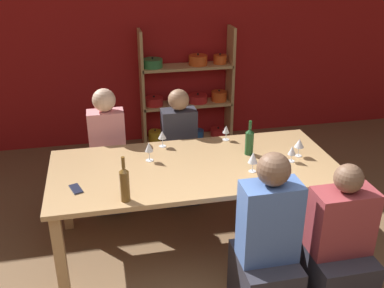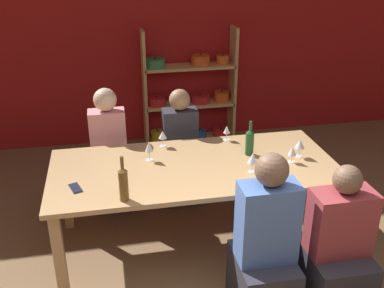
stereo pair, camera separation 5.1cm
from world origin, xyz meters
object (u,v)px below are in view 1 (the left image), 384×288
wine_glass_white_b (299,144)px  person_far_b (109,163)px  wine_glass_red_c (226,130)px  cell_phone (76,189)px  wine_glass_empty_a (162,135)px  person_far_a (179,159)px  person_near_a (336,255)px  shelf_unit (187,97)px  wine_bottle_green (125,184)px  wine_glass_white_a (253,158)px  dining_table (194,173)px  wine_glass_red_a (292,151)px  wine_glass_red_b (149,148)px  wine_bottle_dark (249,141)px  person_near_b (266,256)px

wine_glass_white_b → person_far_b: person_far_b is taller
wine_glass_red_c → cell_phone: size_ratio=0.87×
wine_glass_empty_a → person_far_b: person_far_b is taller
person_far_a → person_far_b: size_ratio=0.96×
person_near_a → shelf_unit: bearing=98.5°
wine_bottle_green → wine_glass_white_a: wine_bottle_green is taller
wine_glass_white_b → person_far_b: bearing=153.4°
wine_bottle_green → person_near_a: bearing=-18.1°
cell_phone → wine_bottle_green: bearing=-33.7°
wine_glass_red_c → dining_table: bearing=-131.7°
shelf_unit → cell_phone: shelf_unit is taller
wine_glass_empty_a → wine_glass_red_a: bearing=-27.3°
wine_bottle_green → person_far_a: size_ratio=0.29×
shelf_unit → wine_glass_red_c: (0.02, -1.77, 0.25)m
shelf_unit → person_far_b: shelf_unit is taller
wine_glass_red_a → cell_phone: (-1.78, -0.10, -0.09)m
wine_glass_red_a → person_near_a: (0.03, -0.82, -0.46)m
shelf_unit → wine_glass_red_b: (-0.74, -2.05, 0.27)m
wine_bottle_green → wine_glass_empty_a: size_ratio=2.30×
wine_glass_red_c → person_far_a: size_ratio=0.12×
wine_bottle_green → dining_table: bearing=36.0°
wine_bottle_green → wine_glass_red_a: wine_bottle_green is taller
wine_bottle_dark → dining_table: bearing=-167.8°
cell_phone → person_far_b: (0.27, 1.00, -0.30)m
wine_glass_white_a → wine_glass_red_b: 0.88m
wine_glass_red_b → wine_glass_red_c: size_ratio=1.18×
person_near_b → person_far_b: size_ratio=1.03×
wine_bottle_dark → wine_bottle_green: bearing=-153.7°
cell_phone → person_far_b: 1.08m
wine_glass_white_b → wine_glass_red_b: bearing=171.9°
person_far_b → wine_glass_empty_a: bearing=143.1°
wine_glass_red_b → person_near_b: bearing=-57.6°
person_near_a → person_near_b: bearing=177.8°
wine_glass_red_c → person_near_b: person_near_b is taller
cell_phone → person_near_b: (1.28, -0.69, -0.31)m
wine_glass_red_c → person_far_a: person_far_a is taller
person_far_a → person_near_b: bearing=100.4°
wine_bottle_dark → cell_phone: wine_bottle_dark is taller
wine_glass_white_b → person_near_b: person_near_b is taller
wine_glass_white_a → person_near_a: (0.42, -0.71, -0.48)m
shelf_unit → wine_bottle_green: 2.85m
wine_glass_red_a → wine_glass_red_c: size_ratio=0.99×
wine_glass_white_b → person_near_b: 1.15m
wine_glass_red_c → person_near_a: (0.45, -1.37, -0.46)m
dining_table → wine_glass_white_b: size_ratio=14.80×
shelf_unit → wine_glass_empty_a: 1.90m
cell_phone → person_near_a: 1.98m
wine_glass_white_b → person_near_b: bearing=-124.4°
wine_glass_red_c → wine_glass_red_a: bearing=-52.8°
wine_glass_white_a → person_near_b: person_near_b is taller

